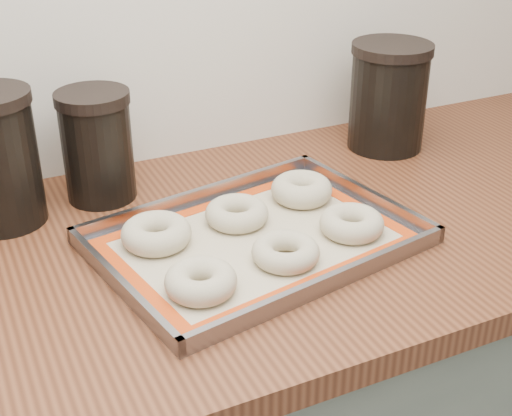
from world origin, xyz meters
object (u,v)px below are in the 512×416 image
bagel_front_left (201,281)px  bagel_back_mid (237,213)px  baking_tray (256,239)px  bagel_front_right (352,223)px  canister_right (388,96)px  bagel_back_left (156,233)px  bagel_back_right (302,189)px  canister_mid (97,146)px  bagel_front_mid (286,252)px

bagel_front_left → bagel_back_mid: 0.20m
baking_tray → bagel_front_right: (0.14, -0.04, 0.01)m
bagel_front_left → canister_right: canister_right is taller
bagel_back_left → bagel_back_right: (0.26, 0.03, 0.00)m
bagel_back_left → canister_mid: canister_mid is taller
bagel_front_mid → canister_right: bearing=38.6°
baking_tray → bagel_back_mid: bagel_back_mid is taller
bagel_back_right → canister_right: (0.26, 0.14, 0.08)m
bagel_back_left → bagel_back_mid: size_ratio=1.06×
bagel_front_left → bagel_back_right: 0.31m
canister_mid → bagel_back_mid: bearing=-48.9°
canister_right → bagel_back_mid: bearing=-157.0°
bagel_front_left → bagel_back_left: 0.15m
bagel_back_mid → canister_mid: size_ratio=0.54×
canister_mid → canister_right: size_ratio=0.91×
baking_tray → bagel_back_left: (-0.14, 0.05, 0.02)m
bagel_front_left → bagel_front_right: size_ratio=0.99×
bagel_front_mid → bagel_front_right: size_ratio=0.99×
bagel_front_mid → bagel_back_mid: 0.13m
bagel_back_left → bagel_back_mid: 0.13m
bagel_back_left → canister_right: 0.56m
bagel_back_left → bagel_front_right: bearing=-19.0°
bagel_front_left → canister_mid: size_ratio=0.53×
bagel_front_left → bagel_back_right: bagel_back_right is taller
bagel_front_left → canister_mid: 0.35m
bagel_back_left → canister_mid: (-0.03, 0.20, 0.07)m
baking_tray → bagel_front_left: size_ratio=5.25×
baking_tray → bagel_back_left: bearing=158.8°
bagel_front_left → bagel_back_right: size_ratio=0.96×
bagel_front_left → bagel_back_mid: bagel_front_left is taller
canister_right → bagel_back_left: bearing=-161.6°
baking_tray → bagel_back_left: size_ratio=4.88×
canister_mid → canister_right: bearing=-2.4°
bagel_front_right → bagel_back_mid: bagel_front_right is taller
bagel_front_mid → canister_mid: size_ratio=0.53×
bagel_front_right → bagel_back_mid: 0.18m
bagel_front_left → bagel_back_left: bagel_back_left is taller
bagel_back_mid → bagel_back_left: bearing=-176.2°
baking_tray → bagel_front_mid: (0.01, -0.07, 0.01)m
baking_tray → bagel_back_right: 0.15m
bagel_back_right → canister_mid: bearing=150.9°
bagel_front_mid → canister_mid: 0.38m
bagel_front_right → baking_tray: bearing=163.2°
bagel_back_right → bagel_front_left: bearing=-144.4°
baking_tray → bagel_front_right: 0.15m
baking_tray → canister_mid: (-0.17, 0.25, 0.09)m
baking_tray → bagel_back_mid: bearing=93.3°
baking_tray → canister_mid: 0.31m
bagel_back_left → bagel_back_right: size_ratio=1.03×
bagel_back_left → canister_right: canister_right is taller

